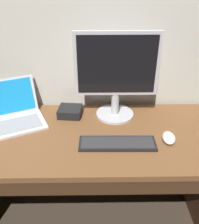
% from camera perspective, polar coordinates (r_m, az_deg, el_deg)
% --- Properties ---
extents(ground_plane, '(14.00, 14.00, 0.00)m').
position_cam_1_polar(ground_plane, '(1.93, -2.14, -23.08)').
color(ground_plane, '#382D23').
extents(back_wall, '(4.17, 0.04, 2.70)m').
position_cam_1_polar(back_wall, '(1.55, -2.89, 22.85)').
color(back_wall, beige).
rests_on(back_wall, ground).
extents(desk, '(1.55, 0.68, 0.74)m').
position_cam_1_polar(desk, '(1.55, -2.51, -12.10)').
color(desk, brown).
rests_on(desk, ground).
extents(laptop_silver, '(0.43, 0.43, 0.23)m').
position_cam_1_polar(laptop_silver, '(1.58, -19.00, -0.80)').
color(laptop_silver, silver).
rests_on(laptop_silver, desk).
extents(external_monitor, '(0.48, 0.23, 0.52)m').
position_cam_1_polar(external_monitor, '(1.45, 3.86, 8.63)').
color(external_monitor, '#B7B7BC').
rests_on(external_monitor, desk).
extents(wired_keyboard, '(0.41, 0.13, 0.02)m').
position_cam_1_polar(wired_keyboard, '(1.33, 4.09, -7.12)').
color(wired_keyboard, black).
rests_on(wired_keyboard, desk).
extents(computer_mouse, '(0.08, 0.12, 0.04)m').
position_cam_1_polar(computer_mouse, '(1.40, 15.46, -5.65)').
color(computer_mouse, white).
rests_on(computer_mouse, desk).
extents(external_drive_box, '(0.15, 0.14, 0.05)m').
position_cam_1_polar(external_drive_box, '(1.58, -6.71, 0.11)').
color(external_drive_box, black).
rests_on(external_drive_box, desk).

